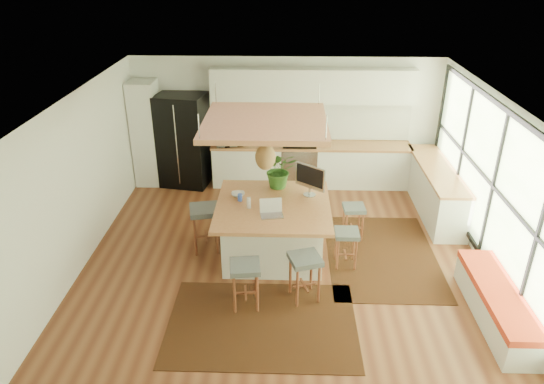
{
  "coord_description": "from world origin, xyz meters",
  "views": [
    {
      "loc": [
        0.03,
        -6.76,
        4.65
      ],
      "look_at": [
        -0.2,
        0.5,
        1.1
      ],
      "focal_mm": 32.8,
      "sensor_mm": 36.0,
      "label": 1
    }
  ],
  "objects_px": {
    "island": "(273,229)",
    "microwave": "(229,135)",
    "fridge": "(184,143)",
    "stool_near_left": "(245,285)",
    "stool_right_front": "(346,246)",
    "island_plant": "(279,173)",
    "stool_near_right": "(304,278)",
    "laptop": "(272,209)",
    "stool_right_back": "(353,220)",
    "stool_left_side": "(206,231)",
    "monitor": "(310,181)"
  },
  "relations": [
    {
      "from": "island",
      "to": "microwave",
      "type": "distance_m",
      "value": 2.99
    },
    {
      "from": "fridge",
      "to": "stool_near_left",
      "type": "distance_m",
      "value": 4.52
    },
    {
      "from": "stool_right_front",
      "to": "island_plant",
      "type": "height_order",
      "value": "island_plant"
    },
    {
      "from": "island_plant",
      "to": "stool_right_front",
      "type": "bearing_deg",
      "value": -42.18
    },
    {
      "from": "stool_near_right",
      "to": "microwave",
      "type": "distance_m",
      "value": 4.28
    },
    {
      "from": "laptop",
      "to": "stool_near_right",
      "type": "bearing_deg",
      "value": -67.55
    },
    {
      "from": "fridge",
      "to": "island",
      "type": "height_order",
      "value": "fridge"
    },
    {
      "from": "stool_right_back",
      "to": "island_plant",
      "type": "distance_m",
      "value": 1.56
    },
    {
      "from": "stool_left_side",
      "to": "stool_near_left",
      "type": "bearing_deg",
      "value": -61.94
    },
    {
      "from": "island",
      "to": "laptop",
      "type": "height_order",
      "value": "laptop"
    },
    {
      "from": "laptop",
      "to": "microwave",
      "type": "relative_size",
      "value": 0.61
    },
    {
      "from": "fridge",
      "to": "island_plant",
      "type": "height_order",
      "value": "fridge"
    },
    {
      "from": "island",
      "to": "island_plant",
      "type": "relative_size",
      "value": 2.81
    },
    {
      "from": "stool_near_left",
      "to": "stool_near_right",
      "type": "distance_m",
      "value": 0.87
    },
    {
      "from": "stool_right_front",
      "to": "microwave",
      "type": "height_order",
      "value": "microwave"
    },
    {
      "from": "stool_right_front",
      "to": "stool_right_back",
      "type": "relative_size",
      "value": 1.02
    },
    {
      "from": "stool_right_back",
      "to": "island",
      "type": "bearing_deg",
      "value": -158.43
    },
    {
      "from": "fridge",
      "to": "stool_right_front",
      "type": "xyz_separation_m",
      "value": [
        3.17,
        -3.1,
        -0.57
      ]
    },
    {
      "from": "stool_right_front",
      "to": "stool_right_back",
      "type": "xyz_separation_m",
      "value": [
        0.21,
        0.88,
        0.0
      ]
    },
    {
      "from": "island",
      "to": "stool_near_left",
      "type": "bearing_deg",
      "value": -104.23
    },
    {
      "from": "fridge",
      "to": "microwave",
      "type": "height_order",
      "value": "fridge"
    },
    {
      "from": "stool_right_back",
      "to": "microwave",
      "type": "distance_m",
      "value": 3.34
    },
    {
      "from": "island",
      "to": "stool_near_right",
      "type": "distance_m",
      "value": 1.3
    },
    {
      "from": "stool_right_back",
      "to": "stool_left_side",
      "type": "bearing_deg",
      "value": -169.95
    },
    {
      "from": "laptop",
      "to": "microwave",
      "type": "height_order",
      "value": "microwave"
    },
    {
      "from": "microwave",
      "to": "stool_right_front",
      "type": "bearing_deg",
      "value": -69.61
    },
    {
      "from": "laptop",
      "to": "monitor",
      "type": "distance_m",
      "value": 0.97
    },
    {
      "from": "stool_right_front",
      "to": "stool_right_back",
      "type": "bearing_deg",
      "value": 76.27
    },
    {
      "from": "stool_left_side",
      "to": "laptop",
      "type": "height_order",
      "value": "laptop"
    },
    {
      "from": "stool_right_front",
      "to": "island_plant",
      "type": "relative_size",
      "value": 0.97
    },
    {
      "from": "stool_near_right",
      "to": "stool_left_side",
      "type": "bearing_deg",
      "value": 141.65
    },
    {
      "from": "island",
      "to": "laptop",
      "type": "distance_m",
      "value": 0.7
    },
    {
      "from": "fridge",
      "to": "monitor",
      "type": "bearing_deg",
      "value": -33.4
    },
    {
      "from": "stool_near_left",
      "to": "monitor",
      "type": "relative_size",
      "value": 1.2
    },
    {
      "from": "stool_right_front",
      "to": "monitor",
      "type": "distance_m",
      "value": 1.22
    },
    {
      "from": "stool_near_left",
      "to": "monitor",
      "type": "xyz_separation_m",
      "value": [
        0.96,
        1.75,
        0.83
      ]
    },
    {
      "from": "island_plant",
      "to": "microwave",
      "type": "bearing_deg",
      "value": 117.85
    },
    {
      "from": "fridge",
      "to": "island_plant",
      "type": "bearing_deg",
      "value": -35.77
    },
    {
      "from": "stool_near_right",
      "to": "laptop",
      "type": "xyz_separation_m",
      "value": [
        -0.5,
        0.81,
        0.7
      ]
    },
    {
      "from": "stool_near_left",
      "to": "island_plant",
      "type": "height_order",
      "value": "island_plant"
    },
    {
      "from": "fridge",
      "to": "microwave",
      "type": "distance_m",
      "value": 1.01
    },
    {
      "from": "stool_left_side",
      "to": "microwave",
      "type": "relative_size",
      "value": 1.31
    },
    {
      "from": "stool_left_side",
      "to": "microwave",
      "type": "distance_m",
      "value": 2.75
    },
    {
      "from": "island",
      "to": "stool_near_left",
      "type": "xyz_separation_m",
      "value": [
        -0.35,
        -1.4,
        -0.11
      ]
    },
    {
      "from": "stool_near_right",
      "to": "island_plant",
      "type": "relative_size",
      "value": 1.1
    },
    {
      "from": "fridge",
      "to": "stool_near_right",
      "type": "relative_size",
      "value": 2.74
    },
    {
      "from": "stool_near_right",
      "to": "stool_left_side",
      "type": "height_order",
      "value": "stool_left_side"
    },
    {
      "from": "island",
      "to": "laptop",
      "type": "xyz_separation_m",
      "value": [
        -0.01,
        -0.39,
        0.58
      ]
    },
    {
      "from": "monitor",
      "to": "laptop",
      "type": "bearing_deg",
      "value": -91.01
    },
    {
      "from": "fridge",
      "to": "island",
      "type": "distance_m",
      "value": 3.44
    }
  ]
}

